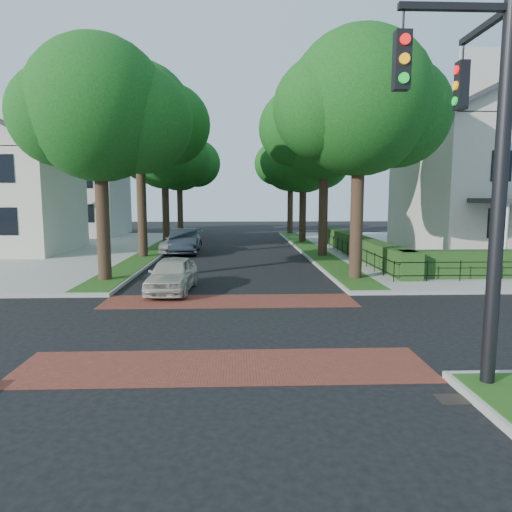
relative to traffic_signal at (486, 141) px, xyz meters
The scene contains 23 objects.
ground 8.09m from the traffic_signal, 137.91° to the left, with size 120.00×120.00×0.00m, color black.
sidewalk_ne 27.99m from the traffic_signal, 58.03° to the left, with size 30.00×30.00×0.15m, color gray.
crosswalk_far 10.20m from the traffic_signal, 122.69° to the left, with size 9.00×2.20×0.01m, color maroon.
crosswalk_near 6.89m from the traffic_signal, 166.05° to the left, with size 9.00×2.20×0.01m, color maroon.
storm_drain 4.77m from the traffic_signal, 135.00° to the right, with size 0.65×0.45×0.01m, color black.
grass_strip_ne 23.95m from the traffic_signal, 88.75° to the left, with size 1.60×29.80×0.02m, color #284B15.
grass_strip_nw 26.06m from the traffic_signal, 113.63° to the left, with size 1.60×29.80×0.02m, color #284B15.
tree_right_near 12.03m from the traffic_signal, 86.47° to the left, with size 7.75×6.67×10.66m.
tree_right_mid 19.95m from the traffic_signal, 87.89° to the left, with size 8.25×7.09×11.22m.
tree_right_far 28.73m from the traffic_signal, 88.57° to the left, with size 7.25×6.23×9.74m.
tree_right_back 37.74m from the traffic_signal, 88.91° to the left, with size 7.50×6.45×10.20m.
tree_left_near 15.74m from the traffic_signal, 131.45° to the left, with size 7.50×6.45×10.20m.
tree_left_mid 22.48m from the traffic_signal, 117.60° to the left, with size 8.00×6.88×11.48m.
tree_left_far 30.52m from the traffic_signal, 109.77° to the left, with size 7.00×6.02×9.86m.
tree_left_back 39.12m from the traffic_signal, 105.27° to the left, with size 7.75×6.66×10.44m.
hedge_main_road 20.01m from the traffic_signal, 81.75° to the left, with size 1.00×18.00×1.20m, color #1C3F16.
fence_main_road 19.95m from the traffic_signal, 84.08° to the left, with size 0.06×18.00×0.90m, color black, non-canonical shape.
house_victorian 23.96m from the traffic_signal, 58.17° to the left, with size 13.00×13.05×12.48m.
house_left_far 41.72m from the traffic_signal, 119.24° to the left, with size 10.00×9.00×10.14m.
traffic_signal is the anchor object (origin of this frame).
parked_car_front 12.51m from the traffic_signal, 127.36° to the left, with size 1.63×4.04×1.38m, color #BAB6A7.
parked_car_middle 23.80m from the traffic_signal, 110.53° to the left, with size 1.74×5.00×1.65m, color #222A33.
parked_car_rear 24.81m from the traffic_signal, 110.28° to the left, with size 1.99×4.90×1.42m, color gray.
Camera 1 is at (0.34, -12.82, 3.66)m, focal length 32.00 mm.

